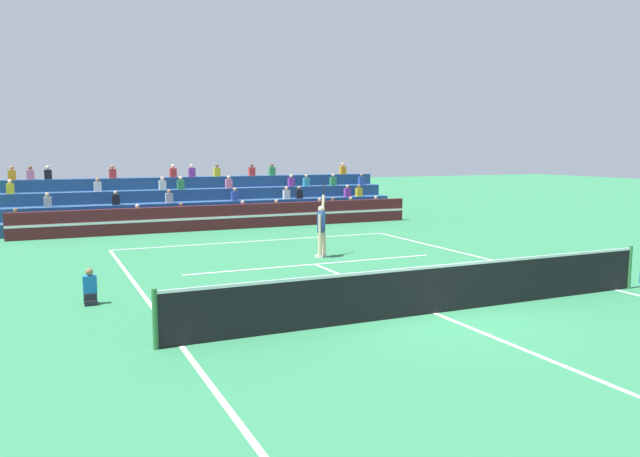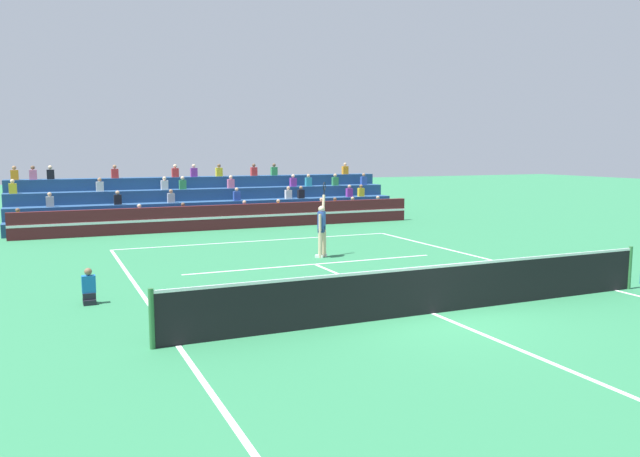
{
  "view_description": "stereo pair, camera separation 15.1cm",
  "coord_description": "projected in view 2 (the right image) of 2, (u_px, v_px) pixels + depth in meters",
  "views": [
    {
      "loc": [
        -7.73,
        -10.99,
        3.52
      ],
      "look_at": [
        0.22,
        6.51,
        1.1
      ],
      "focal_mm": 35.0,
      "sensor_mm": 36.0,
      "label": 1
    },
    {
      "loc": [
        -7.59,
        -11.05,
        3.52
      ],
      "look_at": [
        0.22,
        6.51,
        1.1
      ],
      "focal_mm": 35.0,
      "sensor_mm": 36.0,
      "label": 2
    }
  ],
  "objects": [
    {
      "name": "ground_plane",
      "position": [
        433.0,
        314.0,
        13.52
      ],
      "size": [
        120.0,
        120.0,
        0.0
      ],
      "primitive_type": "plane",
      "color": "#2D7A4C"
    },
    {
      "name": "court_lines",
      "position": [
        433.0,
        313.0,
        13.52
      ],
      "size": [
        11.1,
        23.9,
        0.01
      ],
      "color": "white",
      "rests_on": "ground"
    },
    {
      "name": "tennis_net",
      "position": [
        433.0,
        289.0,
        13.45
      ],
      "size": [
        12.0,
        0.1,
        1.1
      ],
      "color": "#2D6B38",
      "rests_on": "ground"
    },
    {
      "name": "sponsor_banner_wall",
      "position": [
        230.0,
        217.0,
        27.87
      ],
      "size": [
        18.0,
        0.26,
        1.1
      ],
      "color": "#51191E",
      "rests_on": "ground"
    },
    {
      "name": "bleacher_stand",
      "position": [
        213.0,
        205.0,
        30.71
      ],
      "size": [
        18.47,
        3.8,
        2.83
      ],
      "color": "navy",
      "rests_on": "ground"
    },
    {
      "name": "ball_kid_courtside",
      "position": [
        89.0,
        290.0,
        14.31
      ],
      "size": [
        0.3,
        0.36,
        0.84
      ],
      "color": "black",
      "rests_on": "ground"
    },
    {
      "name": "tennis_player",
      "position": [
        322.0,
        228.0,
        20.51
      ],
      "size": [
        0.63,
        0.74,
        2.5
      ],
      "color": "beige",
      "rests_on": "ground"
    },
    {
      "name": "tennis_ball",
      "position": [
        500.0,
        274.0,
        17.63
      ],
      "size": [
        0.07,
        0.07,
        0.07
      ],
      "primitive_type": "sphere",
      "color": "#C6DB33",
      "rests_on": "ground"
    }
  ]
}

